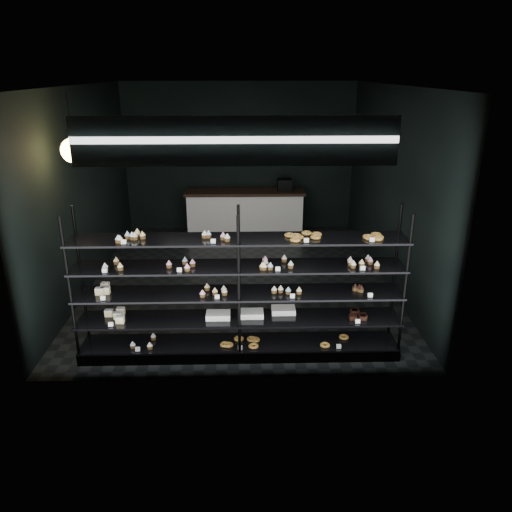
# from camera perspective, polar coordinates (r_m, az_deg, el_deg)

# --- Properties ---
(room) EXTENTS (5.01, 6.01, 3.20)m
(room) POSITION_cam_1_polar(r_m,az_deg,el_deg) (8.22, -2.00, 7.73)
(room) COLOR black
(room) RESTS_ON ground
(display_shelf) EXTENTS (4.00, 0.50, 1.91)m
(display_shelf) POSITION_cam_1_polar(r_m,az_deg,el_deg) (6.23, -2.17, -6.12)
(display_shelf) COLOR black
(display_shelf) RESTS_ON room
(signage) EXTENTS (3.30, 0.05, 0.50)m
(signage) POSITION_cam_1_polar(r_m,az_deg,el_deg) (5.14, -2.37, 12.99)
(signage) COLOR #0B1C38
(signage) RESTS_ON room
(pendant_lamp) EXTENTS (0.32, 0.32, 0.89)m
(pendant_lamp) POSITION_cam_1_polar(r_m,az_deg,el_deg) (6.93, -20.14, 11.26)
(pendant_lamp) COLOR black
(pendant_lamp) RESTS_ON room
(service_counter) EXTENTS (2.56, 0.65, 1.23)m
(service_counter) POSITION_cam_1_polar(r_m,az_deg,el_deg) (10.92, -1.20, 5.03)
(service_counter) COLOR silver
(service_counter) RESTS_ON room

